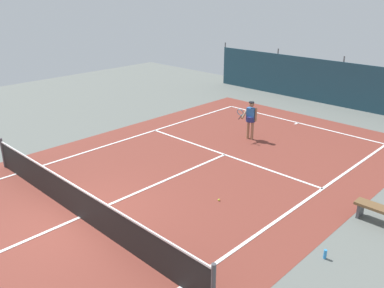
% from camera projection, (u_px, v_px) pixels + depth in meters
% --- Properties ---
extents(ground_plane, '(36.00, 36.00, 0.00)m').
position_uv_depth(ground_plane, '(80.00, 218.00, 11.48)').
color(ground_plane, slate).
extents(court_surface, '(11.02, 26.60, 0.01)m').
position_uv_depth(court_surface, '(80.00, 217.00, 11.48)').
color(court_surface, brown).
rests_on(court_surface, ground).
extents(tennis_net, '(10.12, 0.10, 1.10)m').
position_uv_depth(tennis_net, '(78.00, 202.00, 11.30)').
color(tennis_net, black).
rests_on(tennis_net, ground).
extents(back_fence, '(16.30, 0.98, 2.70)m').
position_uv_depth(back_fence, '(343.00, 93.00, 22.32)').
color(back_fence, '#1E3D4C').
rests_on(back_fence, ground).
extents(tennis_player, '(0.65, 0.79, 1.64)m').
position_uv_depth(tennis_player, '(251.00, 117.00, 17.08)').
color(tennis_player, '#9E7051').
rests_on(tennis_player, ground).
extents(tennis_ball_near_player, '(0.07, 0.07, 0.07)m').
position_uv_depth(tennis_ball_near_player, '(219.00, 200.00, 12.37)').
color(tennis_ball_near_player, '#CCDB33').
rests_on(tennis_ball_near_player, ground).
extents(water_bottle, '(0.08, 0.08, 0.24)m').
position_uv_depth(water_bottle, '(325.00, 254.00, 9.72)').
color(water_bottle, '#338CD8').
rests_on(water_bottle, ground).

